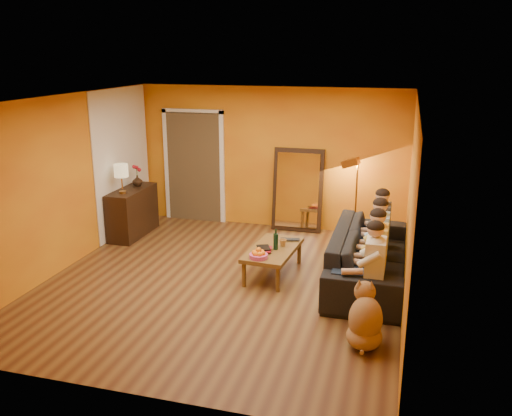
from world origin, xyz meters
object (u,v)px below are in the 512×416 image
(mirror_frame, at_px, (298,190))
(sideboard, at_px, (133,212))
(coffee_table, at_px, (273,261))
(vase, at_px, (137,181))
(floor_lamp, at_px, (356,201))
(person_mid_left, at_px, (377,253))
(table_lamp, at_px, (122,179))
(wine_bottle, at_px, (276,239))
(laptop, at_px, (290,240))
(sofa, at_px, (369,256))
(dog, at_px, (366,315))
(person_mid_right, at_px, (380,239))
(person_far_left, at_px, (375,268))
(person_far_right, at_px, (382,228))
(tumbler, at_px, (283,243))

(mirror_frame, height_order, sideboard, mirror_frame)
(coffee_table, height_order, vase, vase)
(floor_lamp, xyz_separation_m, person_mid_left, (0.50, -2.16, -0.11))
(mirror_frame, bearing_deg, table_lamp, -153.68)
(wine_bottle, bearing_deg, vase, 154.54)
(laptop, xyz_separation_m, vase, (-3.04, 0.99, 0.51))
(coffee_table, distance_m, floor_lamp, 2.18)
(sofa, relative_size, vase, 13.61)
(dog, xyz_separation_m, person_mid_right, (0.03, 1.92, 0.24))
(person_mid_right, bearing_deg, wine_bottle, -168.11)
(mirror_frame, relative_size, floor_lamp, 1.06)
(sofa, xyz_separation_m, person_far_left, (0.13, -1.00, 0.23))
(floor_lamp, height_order, person_mid_left, floor_lamp)
(floor_lamp, distance_m, wine_bottle, 2.15)
(table_lamp, distance_m, laptop, 3.15)
(dog, height_order, person_far_right, person_far_right)
(tumbler, bearing_deg, floor_lamp, 62.92)
(person_far_right, bearing_deg, sideboard, 176.34)
(floor_lamp, xyz_separation_m, person_far_left, (0.50, -2.71, -0.11))
(table_lamp, height_order, sofa, table_lamp)
(coffee_table, bearing_deg, vase, 159.32)
(wine_bottle, relative_size, laptop, 1.05)
(mirror_frame, distance_m, sideboard, 3.01)
(vase, bearing_deg, sofa, -15.55)
(wine_bottle, bearing_deg, table_lamp, 163.97)
(table_lamp, xyz_separation_m, person_mid_left, (4.37, -1.08, -0.49))
(person_mid_left, relative_size, laptop, 4.14)
(sideboard, height_order, person_far_left, person_far_left)
(person_mid_right, height_order, wine_bottle, person_mid_right)
(table_lamp, bearing_deg, wine_bottle, -16.03)
(table_lamp, distance_m, tumbler, 3.12)
(sideboard, relative_size, person_far_left, 0.97)
(coffee_table, relative_size, dog, 1.65)
(tumbler, bearing_deg, table_lamp, 167.40)
(person_mid_right, bearing_deg, table_lamp, 173.09)
(mirror_frame, height_order, wine_bottle, mirror_frame)
(table_lamp, height_order, dog, table_lamp)
(person_far_left, bearing_deg, floor_lamp, 100.38)
(laptop, bearing_deg, tumbler, -116.44)
(dog, bearing_deg, coffee_table, 107.75)
(floor_lamp, xyz_separation_m, tumbler, (-0.89, -1.74, -0.25))
(floor_lamp, height_order, wine_bottle, floor_lamp)
(floor_lamp, xyz_separation_m, laptop, (-0.83, -1.51, -0.29))
(coffee_table, height_order, tumbler, tumbler)
(sideboard, relative_size, vase, 6.12)
(floor_lamp, xyz_separation_m, vase, (-3.87, -0.53, 0.23))
(floor_lamp, xyz_separation_m, dog, (0.47, -3.53, -0.35))
(floor_lamp, bearing_deg, person_far_right, -53.20)
(dog, relative_size, person_far_right, 0.61)
(person_mid_right, bearing_deg, person_far_right, 90.00)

